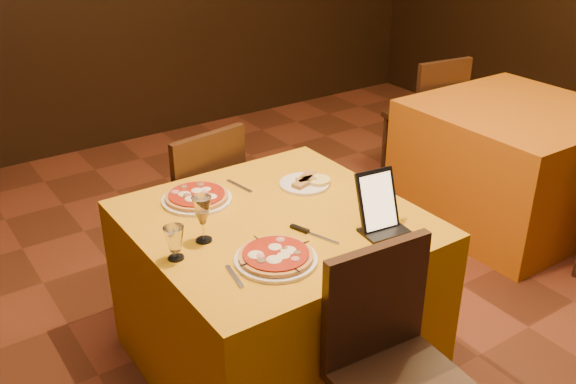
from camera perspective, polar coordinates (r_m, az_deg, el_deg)
main_table at (r=2.82m, az=-1.08°, el=-8.97°), size 1.10×1.10×0.75m
side_table at (r=4.27m, az=19.18°, el=2.35°), size 1.10×1.10×0.75m
chair_main_far at (r=3.39m, az=-8.67°, el=-1.21°), size 0.48×0.48×0.91m
chair_side_far at (r=4.70m, az=11.83°, el=6.52°), size 0.42×0.42×0.91m
pizza_near at (r=2.33m, az=-1.09°, el=-5.84°), size 0.30×0.30×0.03m
pizza_far at (r=2.77m, az=-8.11°, el=-0.51°), size 0.30×0.30×0.03m
cutlet_dish at (r=2.89m, az=1.48°, el=0.83°), size 0.23×0.23×0.03m
wine_glass at (r=2.44m, az=-7.60°, el=-2.38°), size 0.07×0.07×0.19m
water_glass at (r=2.35m, az=-10.03°, el=-4.50°), size 0.08×0.08×0.13m
tablet at (r=2.52m, az=7.95°, el=-0.75°), size 0.18×0.12×0.23m
knife at (r=2.49m, az=2.65°, el=-3.96°), size 0.08×0.19×0.01m
fork_near at (r=2.26m, az=-4.79°, el=-7.48°), size 0.04×0.15×0.01m
fork_far at (r=2.89m, az=-4.36°, el=0.52°), size 0.04×0.17×0.01m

